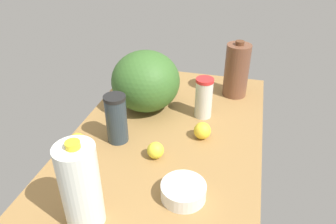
{
  "coord_description": "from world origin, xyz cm",
  "views": [
    {
      "loc": [
        -107.43,
        -27.83,
        81.59
      ],
      "look_at": [
        0.0,
        0.0,
        13.0
      ],
      "focal_mm": 35.0,
      "sensor_mm": 36.0,
      "label": 1
    }
  ],
  "objects_px": {
    "shaker_bottle": "(116,119)",
    "lemon_by_jug": "(78,142)",
    "tumbler_cup": "(204,98)",
    "lemon_loose": "(202,131)",
    "watermelon": "(146,81)",
    "milk_jug": "(81,186)",
    "lime_beside_bowl": "(165,73)",
    "chocolate_milk_jug": "(237,70)",
    "lemon_far_back": "(155,150)",
    "mixing_bowl": "(183,191)"
  },
  "relations": [
    {
      "from": "shaker_bottle",
      "to": "lemon_far_back",
      "type": "bearing_deg",
      "value": -110.71
    },
    {
      "from": "shaker_bottle",
      "to": "lemon_by_jug",
      "type": "height_order",
      "value": "shaker_bottle"
    },
    {
      "from": "chocolate_milk_jug",
      "to": "lemon_by_jug",
      "type": "height_order",
      "value": "chocolate_milk_jug"
    },
    {
      "from": "tumbler_cup",
      "to": "lime_beside_bowl",
      "type": "relative_size",
      "value": 3.16
    },
    {
      "from": "chocolate_milk_jug",
      "to": "milk_jug",
      "type": "bearing_deg",
      "value": 158.3
    },
    {
      "from": "chocolate_milk_jug",
      "to": "lemon_far_back",
      "type": "distance_m",
      "value": 0.63
    },
    {
      "from": "watermelon",
      "to": "lemon_by_jug",
      "type": "bearing_deg",
      "value": 156.91
    },
    {
      "from": "milk_jug",
      "to": "watermelon",
      "type": "bearing_deg",
      "value": 2.21
    },
    {
      "from": "lemon_far_back",
      "to": "lime_beside_bowl",
      "type": "height_order",
      "value": "lemon_far_back"
    },
    {
      "from": "tumbler_cup",
      "to": "lemon_loose",
      "type": "xyz_separation_m",
      "value": [
        -0.17,
        -0.02,
        -0.06
      ]
    },
    {
      "from": "mixing_bowl",
      "to": "milk_jug",
      "type": "relative_size",
      "value": 0.51
    },
    {
      "from": "watermelon",
      "to": "milk_jug",
      "type": "distance_m",
      "value": 0.67
    },
    {
      "from": "chocolate_milk_jug",
      "to": "lime_beside_bowl",
      "type": "distance_m",
      "value": 0.41
    },
    {
      "from": "tumbler_cup",
      "to": "lime_beside_bowl",
      "type": "bearing_deg",
      "value": 37.86
    },
    {
      "from": "lemon_loose",
      "to": "lemon_far_back",
      "type": "bearing_deg",
      "value": 137.52
    },
    {
      "from": "mixing_bowl",
      "to": "lime_beside_bowl",
      "type": "xyz_separation_m",
      "value": [
        0.84,
        0.28,
        0.0
      ]
    },
    {
      "from": "tumbler_cup",
      "to": "lemon_by_jug",
      "type": "xyz_separation_m",
      "value": [
        -0.36,
        0.42,
        -0.06
      ]
    },
    {
      "from": "lemon_loose",
      "to": "lemon_by_jug",
      "type": "xyz_separation_m",
      "value": [
        -0.19,
        0.45,
        0.0
      ]
    },
    {
      "from": "tumbler_cup",
      "to": "milk_jug",
      "type": "height_order",
      "value": "milk_jug"
    },
    {
      "from": "tumbler_cup",
      "to": "milk_jug",
      "type": "xyz_separation_m",
      "value": [
        -0.66,
        0.24,
        0.04
      ]
    },
    {
      "from": "lemon_far_back",
      "to": "lemon_by_jug",
      "type": "xyz_separation_m",
      "value": [
        -0.03,
        0.3,
        0.0
      ]
    },
    {
      "from": "chocolate_milk_jug",
      "to": "mixing_bowl",
      "type": "bearing_deg",
      "value": 172.39
    },
    {
      "from": "lemon_loose",
      "to": "milk_jug",
      "type": "bearing_deg",
      "value": 151.75
    },
    {
      "from": "tumbler_cup",
      "to": "lime_beside_bowl",
      "type": "xyz_separation_m",
      "value": [
        0.34,
        0.26,
        -0.06
      ]
    },
    {
      "from": "mixing_bowl",
      "to": "milk_jug",
      "type": "bearing_deg",
      "value": 121.78
    },
    {
      "from": "mixing_bowl",
      "to": "lime_beside_bowl",
      "type": "height_order",
      "value": "lime_beside_bowl"
    },
    {
      "from": "mixing_bowl",
      "to": "lime_beside_bowl",
      "type": "relative_size",
      "value": 2.52
    },
    {
      "from": "mixing_bowl",
      "to": "shaker_bottle",
      "type": "relative_size",
      "value": 0.73
    },
    {
      "from": "chocolate_milk_jug",
      "to": "milk_jug",
      "type": "distance_m",
      "value": 0.97
    },
    {
      "from": "tumbler_cup",
      "to": "lime_beside_bowl",
      "type": "distance_m",
      "value": 0.43
    },
    {
      "from": "watermelon",
      "to": "chocolate_milk_jug",
      "type": "xyz_separation_m",
      "value": [
        0.23,
        -0.38,
        -0.01
      ]
    },
    {
      "from": "lime_beside_bowl",
      "to": "lemon_loose",
      "type": "bearing_deg",
      "value": -150.49
    },
    {
      "from": "mixing_bowl",
      "to": "lime_beside_bowl",
      "type": "distance_m",
      "value": 0.89
    },
    {
      "from": "lemon_loose",
      "to": "lemon_by_jug",
      "type": "height_order",
      "value": "same"
    },
    {
      "from": "lime_beside_bowl",
      "to": "watermelon",
      "type": "bearing_deg",
      "value": 179.65
    },
    {
      "from": "lemon_loose",
      "to": "lime_beside_bowl",
      "type": "bearing_deg",
      "value": 29.51
    },
    {
      "from": "milk_jug",
      "to": "lemon_far_back",
      "type": "height_order",
      "value": "milk_jug"
    },
    {
      "from": "lemon_loose",
      "to": "lime_beside_bowl",
      "type": "xyz_separation_m",
      "value": [
        0.51,
        0.29,
        -0.01
      ]
    },
    {
      "from": "shaker_bottle",
      "to": "lemon_far_back",
      "type": "height_order",
      "value": "shaker_bottle"
    },
    {
      "from": "chocolate_milk_jug",
      "to": "lime_beside_bowl",
      "type": "xyz_separation_m",
      "value": [
        0.1,
        0.38,
        -0.1
      ]
    },
    {
      "from": "tumbler_cup",
      "to": "chocolate_milk_jug",
      "type": "height_order",
      "value": "chocolate_milk_jug"
    },
    {
      "from": "tumbler_cup",
      "to": "shaker_bottle",
      "type": "bearing_deg",
      "value": 131.58
    },
    {
      "from": "watermelon",
      "to": "chocolate_milk_jug",
      "type": "bearing_deg",
      "value": -58.93
    },
    {
      "from": "watermelon",
      "to": "lemon_far_back",
      "type": "bearing_deg",
      "value": -157.13
    },
    {
      "from": "tumbler_cup",
      "to": "lemon_far_back",
      "type": "height_order",
      "value": "tumbler_cup"
    },
    {
      "from": "shaker_bottle",
      "to": "tumbler_cup",
      "type": "bearing_deg",
      "value": -48.42
    },
    {
      "from": "shaker_bottle",
      "to": "lemon_far_back",
      "type": "xyz_separation_m",
      "value": [
        -0.07,
        -0.18,
        -0.07
      ]
    },
    {
      "from": "lemon_far_back",
      "to": "lemon_by_jug",
      "type": "bearing_deg",
      "value": 95.85
    },
    {
      "from": "tumbler_cup",
      "to": "lemon_by_jug",
      "type": "relative_size",
      "value": 2.61
    },
    {
      "from": "lemon_by_jug",
      "to": "chocolate_milk_jug",
      "type": "bearing_deg",
      "value": -42.05
    }
  ]
}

